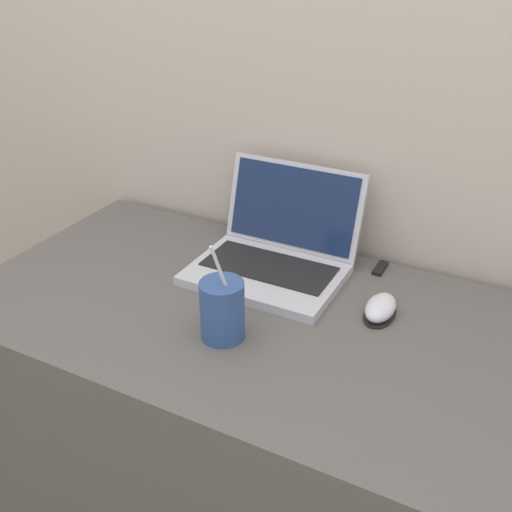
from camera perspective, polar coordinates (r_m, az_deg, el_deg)
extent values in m
cube|color=beige|center=(1.27, 9.56, 21.26)|extent=(7.00, 0.04, 2.50)
cube|color=#5B5651|center=(1.40, 1.64, -18.73)|extent=(1.25, 0.61, 0.76)
cube|color=silver|center=(1.26, 0.89, -1.78)|extent=(0.31, 0.22, 0.02)
cube|color=black|center=(1.27, 1.23, -0.99)|extent=(0.27, 0.12, 0.00)
cube|color=silver|center=(1.32, 3.64, 4.74)|extent=(0.31, 0.06, 0.19)
cube|color=#19284C|center=(1.32, 3.54, 4.72)|extent=(0.29, 0.05, 0.17)
cylinder|color=#33518C|center=(1.06, -3.23, -5.17)|extent=(0.08, 0.08, 0.11)
cylinder|color=black|center=(1.04, -3.30, -2.77)|extent=(0.07, 0.07, 0.01)
cylinder|color=white|center=(1.02, -3.01, -2.57)|extent=(0.03, 0.05, 0.16)
ellipsoid|color=black|center=(1.17, 11.70, -5.45)|extent=(0.06, 0.10, 0.01)
ellipsoid|color=silver|center=(1.16, 11.77, -4.82)|extent=(0.05, 0.10, 0.04)
cube|color=black|center=(1.32, 11.75, -1.14)|extent=(0.02, 0.06, 0.01)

